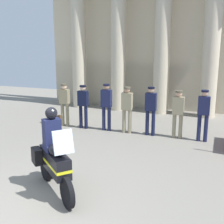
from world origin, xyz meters
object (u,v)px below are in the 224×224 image
at_px(officer_in_row_1, 83,103).
at_px(officer_in_row_3, 127,106).
at_px(briefcase_on_ground, 58,120).
at_px(officer_in_row_4, 151,107).
at_px(motorcycle_with_rider, 54,157).
at_px(officer_in_row_6, 204,111).
at_px(officer_in_row_5, 178,110).
at_px(officer_in_row_0, 65,101).
at_px(officer_in_row_2, 106,103).

height_order(officer_in_row_1, officer_in_row_3, officer_in_row_3).
relative_size(officer_in_row_3, briefcase_on_ground, 4.75).
relative_size(officer_in_row_4, motorcycle_with_rider, 0.92).
bearing_deg(officer_in_row_3, officer_in_row_4, 179.96).
height_order(officer_in_row_1, officer_in_row_6, officer_in_row_6).
bearing_deg(motorcycle_with_rider, officer_in_row_5, 108.24).
height_order(officer_in_row_0, officer_in_row_3, officer_in_row_3).
xyz_separation_m(motorcycle_with_rider, briefcase_on_ground, (-2.87, 4.86, -0.61)).
xyz_separation_m(officer_in_row_2, motorcycle_with_rider, (0.69, -4.76, -0.25)).
bearing_deg(officer_in_row_5, briefcase_on_ground, -1.85).
distance_m(officer_in_row_1, officer_in_row_5, 3.59).
bearing_deg(officer_in_row_5, officer_in_row_3, 0.59).
distance_m(officer_in_row_3, officer_in_row_4, 0.88).
relative_size(officer_in_row_2, officer_in_row_3, 1.04).
distance_m(officer_in_row_3, officer_in_row_6, 2.67).
bearing_deg(officer_in_row_6, officer_in_row_2, -1.62).
height_order(officer_in_row_4, officer_in_row_6, officer_in_row_4).
bearing_deg(officer_in_row_2, officer_in_row_3, 177.74).
height_order(officer_in_row_2, officer_in_row_3, officer_in_row_2).
relative_size(officer_in_row_1, officer_in_row_2, 0.95).
distance_m(officer_in_row_0, officer_in_row_5, 4.42).
distance_m(officer_in_row_0, officer_in_row_4, 3.47).
xyz_separation_m(officer_in_row_0, officer_in_row_4, (3.47, 0.00, 0.03)).
relative_size(officer_in_row_1, officer_in_row_3, 0.99).
bearing_deg(officer_in_row_3, officer_in_row_0, -1.34).
height_order(officer_in_row_3, motorcycle_with_rider, motorcycle_with_rider).
distance_m(officer_in_row_0, motorcycle_with_rider, 5.36).
xyz_separation_m(officer_in_row_4, briefcase_on_ground, (-3.87, 0.10, -0.86)).
distance_m(officer_in_row_1, briefcase_on_ground, 1.49).
distance_m(officer_in_row_0, officer_in_row_2, 1.78).
distance_m(officer_in_row_3, officer_in_row_5, 1.83).
bearing_deg(officer_in_row_4, officer_in_row_2, -1.11).
bearing_deg(officer_in_row_2, officer_in_row_0, -0.92).
height_order(officer_in_row_0, officer_in_row_4, officer_in_row_4).
bearing_deg(officer_in_row_4, officer_in_row_3, -0.04).
bearing_deg(officer_in_row_1, officer_in_row_4, 179.88).
bearing_deg(officer_in_row_3, officer_in_row_1, -0.16).
bearing_deg(officer_in_row_0, motorcycle_with_rider, 116.37).
xyz_separation_m(officer_in_row_4, motorcycle_with_rider, (-1.00, -4.76, -0.24)).
bearing_deg(officer_in_row_4, officer_in_row_6, 177.89).
bearing_deg(officer_in_row_6, officer_in_row_4, -2.11).
distance_m(officer_in_row_2, officer_in_row_6, 3.48).
bearing_deg(briefcase_on_ground, officer_in_row_4, -1.54).
height_order(officer_in_row_4, briefcase_on_ground, officer_in_row_4).
bearing_deg(briefcase_on_ground, officer_in_row_1, -6.79).
bearing_deg(officer_in_row_2, briefcase_on_ground, -3.74).
relative_size(officer_in_row_1, officer_in_row_4, 0.96).
bearing_deg(officer_in_row_3, officer_in_row_2, -2.26).
relative_size(officer_in_row_1, motorcycle_with_rider, 0.89).
relative_size(officer_in_row_3, officer_in_row_5, 1.02).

